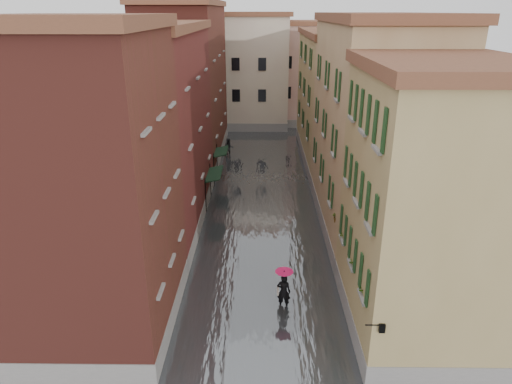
{
  "coord_description": "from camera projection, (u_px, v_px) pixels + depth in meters",
  "views": [
    {
      "loc": [
        -0.0,
        -19.49,
        13.61
      ],
      "look_at": [
        -0.35,
        7.12,
        3.0
      ],
      "focal_mm": 32.0,
      "sensor_mm": 36.0,
      "label": 1
    }
  ],
  "objects": [
    {
      "name": "pedestrian_far",
      "position": [
        229.0,
        148.0,
        45.15
      ],
      "size": [
        1.06,
        0.92,
        1.89
      ],
      "primitive_type": "imported",
      "rotation": [
        0.0,
        0.0,
        0.24
      ],
      "color": "black",
      "rests_on": "ground"
    },
    {
      "name": "building_right_far",
      "position": [
        336.0,
        100.0,
        43.22
      ],
      "size": [
        6.0,
        16.0,
        11.5
      ],
      "primitive_type": "cube",
      "color": "#937D4C",
      "rests_on": "ground"
    },
    {
      "name": "building_end_pink",
      "position": [
        309.0,
        75.0,
        58.0
      ],
      "size": [
        10.0,
        9.0,
        12.0
      ],
      "primitive_type": "cube",
      "color": "tan",
      "rests_on": "ground"
    },
    {
      "name": "awning_near",
      "position": [
        214.0,
        175.0,
        33.25
      ],
      "size": [
        1.09,
        3.25,
        2.8
      ],
      "color": "black",
      "rests_on": "ground"
    },
    {
      "name": "window_planters",
      "position": [
        350.0,
        244.0,
        21.21
      ],
      "size": [
        0.59,
        7.98,
        0.84
      ],
      "color": "brown",
      "rests_on": "ground"
    },
    {
      "name": "building_left_far",
      "position": [
        188.0,
        86.0,
        42.93
      ],
      "size": [
        6.0,
        16.0,
        14.0
      ],
      "primitive_type": "cube",
      "color": "maroon",
      "rests_on": "ground"
    },
    {
      "name": "wall_lantern",
      "position": [
        381.0,
        327.0,
        16.4
      ],
      "size": [
        0.71,
        0.22,
        0.35
      ],
      "color": "black",
      "rests_on": "ground"
    },
    {
      "name": "awning_far",
      "position": [
        221.0,
        152.0,
        38.51
      ],
      "size": [
        1.09,
        2.82,
        2.8
      ],
      "color": "black",
      "rests_on": "ground"
    },
    {
      "name": "building_left_mid",
      "position": [
        153.0,
        134.0,
        29.27
      ],
      "size": [
        6.0,
        14.0,
        12.5
      ],
      "primitive_type": "cube",
      "color": "#591E1C",
      "rests_on": "ground"
    },
    {
      "name": "ground",
      "position": [
        261.0,
        299.0,
        23.14
      ],
      "size": [
        120.0,
        120.0,
        0.0
      ],
      "primitive_type": "plane",
      "color": "#565558",
      "rests_on": "ground"
    },
    {
      "name": "building_left_near",
      "position": [
        94.0,
        194.0,
        18.96
      ],
      "size": [
        6.0,
        8.0,
        13.0
      ],
      "primitive_type": "cube",
      "color": "maroon",
      "rests_on": "ground"
    },
    {
      "name": "building_right_mid",
      "position": [
        372.0,
        131.0,
        29.01
      ],
      "size": [
        6.0,
        14.0,
        13.0
      ],
      "primitive_type": "cube",
      "color": "tan",
      "rests_on": "ground"
    },
    {
      "name": "floodwater",
      "position": [
        262.0,
        199.0,
        35.18
      ],
      "size": [
        10.0,
        60.0,
        0.2
      ],
      "primitive_type": "cube",
      "color": "#4B4F53",
      "rests_on": "ground"
    },
    {
      "name": "building_right_near",
      "position": [
        429.0,
        212.0,
        19.07
      ],
      "size": [
        6.0,
        8.0,
        11.5
      ],
      "primitive_type": "cube",
      "color": "#937D4C",
      "rests_on": "ground"
    },
    {
      "name": "pedestrian_main",
      "position": [
        284.0,
        287.0,
        22.0
      ],
      "size": [
        0.9,
        0.9,
        2.06
      ],
      "color": "black",
      "rests_on": "ground"
    },
    {
      "name": "building_end_cream",
      "position": [
        238.0,
        73.0,
        56.07
      ],
      "size": [
        12.0,
        9.0,
        13.0
      ],
      "primitive_type": "cube",
      "color": "beige",
      "rests_on": "ground"
    }
  ]
}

